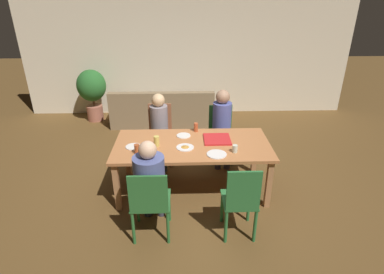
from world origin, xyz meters
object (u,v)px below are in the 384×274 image
person_0 (159,125)px  couch (163,111)px  person_1 (150,179)px  plate_0 (217,154)px  chair_0 (160,131)px  plate_3 (184,136)px  plate_1 (133,147)px  drinking_glass_3 (196,127)px  chair_1 (150,201)px  dining_table (192,148)px  chair_2 (221,130)px  potted_plant (92,89)px  drinking_glass_2 (157,141)px  drinking_glass_1 (137,149)px  pizza_box_0 (217,139)px  chair_3 (241,200)px  drinking_glass_0 (235,149)px  person_2 (222,122)px  plate_2 (185,147)px

person_0 → couch: (-0.05, 1.76, -0.42)m
person_1 → plate_0: person_1 is taller
chair_0 → plate_3: bearing=-60.5°
plate_1 → drinking_glass_3: size_ratio=1.56×
chair_0 → plate_1: chair_0 is taller
chair_1 → drinking_glass_3: (0.58, 1.41, 0.29)m
dining_table → chair_2: (0.52, 0.98, -0.16)m
potted_plant → plate_3: bearing=-52.1°
chair_2 → drinking_glass_2: size_ratio=6.48×
person_1 → plate_3: (0.39, 1.09, 0.03)m
drinking_glass_1 → drinking_glass_2: drinking_glass_2 is taller
pizza_box_0 → potted_plant: 3.65m
drinking_glass_3 → person_0: bearing=148.1°
chair_3 → plate_3: 1.43m
plate_0 → person_1: bearing=-148.2°
couch → plate_0: bearing=-73.2°
chair_0 → potted_plant: size_ratio=0.85×
chair_1 → plate_0: bearing=38.8°
drinking_glass_0 → chair_0: bearing=131.2°
dining_table → chair_1: 1.12m
person_2 → potted_plant: 3.29m
plate_0 → drinking_glass_1: 1.04m
plate_2 → drinking_glass_2: (-0.39, 0.07, 0.06)m
chair_2 → person_2: size_ratio=0.74×
person_2 → chair_3: bearing=-90.0°
drinking_glass_2 → drinking_glass_3: (0.56, 0.47, -0.00)m
person_1 → person_0: bearing=90.0°
chair_2 → plate_3: size_ratio=4.52×
plate_3 → chair_3: bearing=-63.2°
plate_2 → potted_plant: size_ratio=0.21×
person_0 → chair_3: bearing=-60.0°
person_0 → couch: person_0 is taller
chair_0 → drinking_glass_2: (0.02, -1.00, 0.30)m
chair_3 → plate_3: (-0.64, 1.26, 0.23)m
couch → chair_0: bearing=-88.2°
drinking_glass_2 → potted_plant: bearing=119.5°
plate_1 → potted_plant: bearing=114.3°
plate_2 → drinking_glass_0: size_ratio=2.33×
person_2 → drinking_glass_3: bearing=-137.7°
pizza_box_0 → plate_0: (-0.05, -0.44, -0.00)m
chair_0 → chair_2: (1.03, 0.03, -0.01)m
plate_1 → drinking_glass_0: bearing=-8.0°
plate_2 → drinking_glass_0: (0.65, -0.14, 0.04)m
chair_1 → person_2: size_ratio=0.74×
person_2 → drinking_glass_1: person_2 is taller
person_0 → drinking_glass_1: (-0.21, -1.05, 0.11)m
person_1 → drinking_glass_1: 0.62m
person_2 → plate_0: bearing=-100.4°
plate_2 → drinking_glass_1: bearing=-166.9°
dining_table → chair_2: chair_2 is taller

